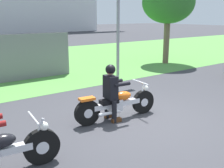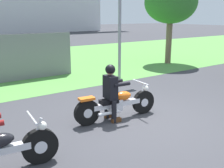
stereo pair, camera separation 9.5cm
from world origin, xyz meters
The scene contains 5 objects.
ground centered at (0.00, 0.00, 0.00)m, with size 120.00×120.00×0.00m, color #38383D.
grass_verge centered at (0.00, 9.41, 0.00)m, with size 60.00×12.00×0.01m, color #549342.
motorcycle_lead centered at (-0.47, 0.44, 0.38)m, with size 2.22×0.66×0.86m.
rider_lead centered at (-0.63, 0.46, 0.81)m, with size 0.58×0.50×1.39m.
tree_roadside centered at (6.50, 5.24, 3.12)m, with size 2.68×2.68×4.22m.
Camera 2 is at (-4.19, -4.56, 2.49)m, focal length 42.88 mm.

